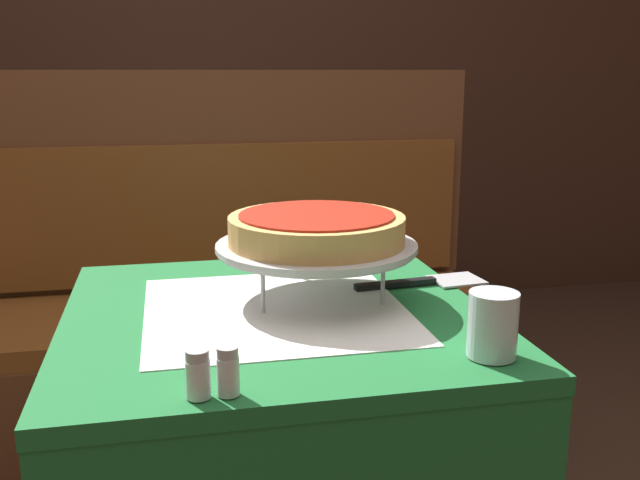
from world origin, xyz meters
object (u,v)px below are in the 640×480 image
at_px(salt_shaker, 198,374).
at_px(condiment_caddy, 171,174).
at_px(dining_table_rear, 194,208).
at_px(pizza_server, 424,282).
at_px(water_glass_near, 493,325).
at_px(pepper_shaker, 228,371).
at_px(pizza_pan_stand, 317,248).
at_px(dining_table_front, 276,367).
at_px(deep_dish_pizza, 317,228).
at_px(booth_bench, 207,348).

relative_size(salt_shaker, condiment_caddy, 0.41).
bearing_deg(dining_table_rear, pizza_server, -75.36).
distance_m(water_glass_near, salt_shaker, 0.44).
bearing_deg(dining_table_rear, pepper_shaker, -90.87).
height_order(pizza_pan_stand, pizza_server, pizza_pan_stand).
bearing_deg(condiment_caddy, pizza_pan_stand, -80.22).
relative_size(pizza_server, water_glass_near, 2.75).
bearing_deg(water_glass_near, dining_table_front, 135.26).
relative_size(pizza_server, condiment_caddy, 1.68).
distance_m(deep_dish_pizza, salt_shaker, 0.46).
bearing_deg(pizza_pan_stand, dining_table_rear, 96.18).
xyz_separation_m(dining_table_front, salt_shaker, (-0.15, -0.33, 0.15)).
xyz_separation_m(pizza_server, pepper_shaker, (-0.43, -0.42, 0.03)).
bearing_deg(condiment_caddy, salt_shaker, -89.46).
distance_m(booth_bench, water_glass_near, 1.27).
height_order(dining_table_rear, salt_shaker, salt_shaker).
distance_m(booth_bench, salt_shaker, 1.25).
relative_size(pizza_pan_stand, salt_shaker, 5.68).
distance_m(water_glass_near, pepper_shaker, 0.40).
xyz_separation_m(booth_bench, deep_dish_pizza, (0.17, -0.79, 0.54)).
distance_m(water_glass_near, condiment_caddy, 1.88).
xyz_separation_m(water_glass_near, condiment_caddy, (-0.46, 1.82, -0.01)).
distance_m(deep_dish_pizza, water_glass_near, 0.40).
bearing_deg(salt_shaker, booth_bench, 86.87).
bearing_deg(pizza_server, dining_table_front, -163.97).
height_order(booth_bench, condiment_caddy, booth_bench).
xyz_separation_m(dining_table_front, dining_table_rear, (-0.08, 1.62, 0.00)).
bearing_deg(pepper_shaker, booth_bench, 88.79).
bearing_deg(pizza_pan_stand, dining_table_front, -150.07).
xyz_separation_m(deep_dish_pizza, condiment_caddy, (-0.26, 1.49, -0.10)).
xyz_separation_m(dining_table_rear, booth_bench, (-0.00, -0.78, -0.29)).
distance_m(salt_shaker, condiment_caddy, 1.87).
distance_m(dining_table_front, pizza_server, 0.35).
bearing_deg(water_glass_near, pizza_pan_stand, 120.90).
bearing_deg(deep_dish_pizza, dining_table_front, -150.07).
xyz_separation_m(pizza_server, water_glass_near, (-0.03, -0.37, 0.05)).
bearing_deg(pepper_shaker, dining_table_rear, 89.13).
relative_size(booth_bench, pizza_server, 6.32).
distance_m(dining_table_front, dining_table_rear, 1.62).
distance_m(dining_table_front, condiment_caddy, 1.55).
xyz_separation_m(salt_shaker, pepper_shaker, (0.04, 0.00, 0.00)).
bearing_deg(pizza_server, deep_dish_pizza, -169.88).
bearing_deg(pepper_shaker, deep_dish_pizza, 62.42).
height_order(dining_table_front, condiment_caddy, condiment_caddy).
height_order(deep_dish_pizza, pepper_shaker, deep_dish_pizza).
distance_m(pizza_server, water_glass_near, 0.38).
relative_size(booth_bench, pepper_shaker, 25.86).
distance_m(dining_table_rear, water_glass_near, 1.94).
bearing_deg(dining_table_front, deep_dish_pizza, 29.93).
xyz_separation_m(dining_table_front, pepper_shaker, (-0.11, -0.33, 0.15)).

